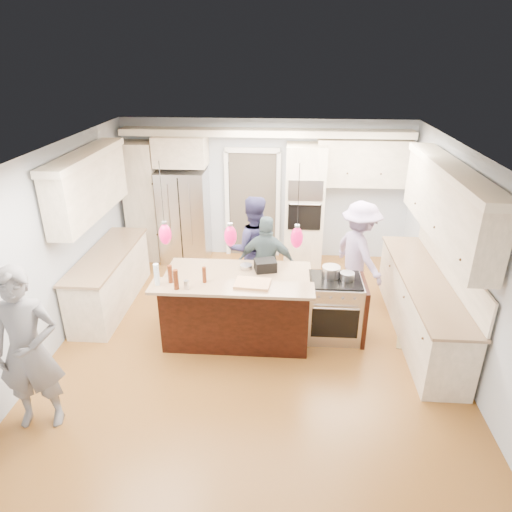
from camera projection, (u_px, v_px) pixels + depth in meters
The scene contains 23 objects.
ground_plane at pixel (254, 337), 6.70m from camera, with size 6.00×6.00×0.00m, color #966029.
room_shell at pixel (254, 221), 5.94m from camera, with size 5.54×6.04×2.72m.
refrigerator at pixel (184, 216), 8.82m from camera, with size 0.90×0.70×1.80m, color #B7B7BC.
oven_column at pixel (304, 206), 8.59m from camera, with size 0.72×0.69×2.30m.
back_upper_cabinets at pixel (225, 176), 8.55m from camera, with size 5.30×0.61×2.54m.
right_counter_run at pixel (430, 269), 6.38m from camera, with size 0.64×3.10×2.51m.
left_cabinets at pixel (103, 245), 7.14m from camera, with size 0.64×2.30×2.51m.
kitchen_island at pixel (238, 305), 6.58m from camera, with size 2.10×1.46×1.12m.
island_range at pixel (335, 308), 6.57m from camera, with size 0.82×0.71×0.92m.
pendant_lights at pixel (230, 236), 5.50m from camera, with size 1.75×0.15×1.03m.
person_bar_end at pixel (28, 351), 4.81m from camera, with size 0.70×0.46×1.92m, color slate.
person_far_left at pixel (253, 248), 7.46m from camera, with size 0.86×0.67×1.76m, color navy.
person_far_right at pixel (267, 264), 7.13m from camera, with size 0.92×0.38×1.57m, color #42585D.
person_range_side at pixel (359, 253), 7.32m from camera, with size 1.11×0.64×1.72m, color #9C89B9.
floor_rug at pixel (417, 335), 6.72m from camera, with size 0.57×0.84×0.01m, color olive.
water_bottle at pixel (157, 275), 5.75m from camera, with size 0.07×0.07×0.29m, color silver.
beer_bottle_a at pixel (170, 274), 5.82m from camera, with size 0.06×0.06×0.24m, color #4F210E.
beer_bottle_b at pixel (176, 280), 5.65m from camera, with size 0.07×0.07×0.26m, color #4F210E.
beer_bottle_c at pixel (204, 275), 5.83m from camera, with size 0.05×0.05×0.21m, color #4F210E.
drink_can at pixel (186, 285), 5.68m from camera, with size 0.06×0.06×0.12m, color #B7B7BC.
cutting_board at pixel (252, 283), 5.80m from camera, with size 0.44×0.32×0.03m, color tan.
pot_large at pixel (331, 271), 6.43m from camera, with size 0.26×0.26×0.15m, color #B7B7BC.
pot_small at pixel (347, 276), 6.36m from camera, with size 0.20×0.20×0.10m, color #B7B7BC.
Camera 1 is at (0.41, -5.58, 3.87)m, focal length 32.00 mm.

